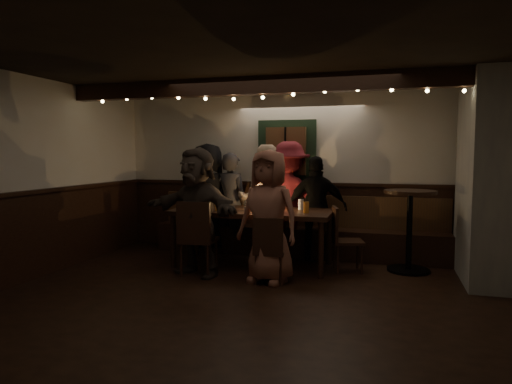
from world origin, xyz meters
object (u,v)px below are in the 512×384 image
(person_b, at_px, (231,203))
(person_f, at_px, (197,211))
(dining_table, at_px, (252,215))
(chair_near_right, at_px, (269,246))
(person_d, at_px, (289,199))
(person_g, at_px, (269,216))
(high_top, at_px, (410,220))
(chair_end, at_px, (342,235))
(person_e, at_px, (317,208))
(person_c, at_px, (264,201))
(person_a, at_px, (208,198))
(chair_near_left, at_px, (196,234))

(person_b, relative_size, person_f, 0.95)
(dining_table, height_order, person_b, person_b)
(dining_table, relative_size, chair_near_right, 2.72)
(person_b, relative_size, person_d, 0.90)
(person_f, height_order, person_g, person_f)
(high_top, distance_m, person_d, 1.84)
(chair_end, height_order, person_e, person_e)
(person_d, bearing_deg, high_top, 173.39)
(high_top, height_order, person_c, person_c)
(dining_table, distance_m, person_c, 0.65)
(chair_end, height_order, high_top, high_top)
(chair_near_right, relative_size, person_a, 0.47)
(chair_end, relative_size, person_d, 0.49)
(person_b, height_order, person_f, person_f)
(high_top, xyz_separation_m, person_f, (-2.71, -0.97, 0.15))
(chair_near_right, distance_m, person_b, 1.90)
(chair_near_left, xyz_separation_m, person_a, (-0.43, 1.48, 0.33))
(person_b, relative_size, person_c, 0.93)
(person_e, bearing_deg, chair_near_right, 60.55)
(person_d, bearing_deg, person_f, 64.31)
(chair_end, height_order, person_c, person_c)
(chair_near_right, height_order, person_f, person_f)
(person_b, distance_m, person_e, 1.41)
(person_f, xyz_separation_m, person_g, (1.00, -0.06, -0.02))
(dining_table, relative_size, person_f, 1.33)
(chair_end, distance_m, person_f, 2.00)
(chair_near_left, bearing_deg, person_f, 103.79)
(chair_end, relative_size, person_f, 0.52)
(dining_table, distance_m, chair_near_left, 0.93)
(person_e, bearing_deg, person_f, 27.41)
(dining_table, bearing_deg, person_f, -130.24)
(person_d, relative_size, person_f, 1.06)
(chair_near_left, relative_size, person_g, 0.60)
(high_top, bearing_deg, person_g, -148.95)
(chair_near_right, bearing_deg, dining_table, 119.96)
(chair_end, relative_size, person_c, 0.51)
(chair_near_right, relative_size, person_e, 0.53)
(person_a, bearing_deg, person_e, -172.74)
(chair_end, relative_size, person_g, 0.53)
(chair_end, relative_size, person_e, 0.56)
(chair_near_right, relative_size, high_top, 0.75)
(dining_table, distance_m, person_f, 0.87)
(chair_near_left, height_order, chair_end, chair_near_left)
(person_e, bearing_deg, person_c, -15.79)
(dining_table, distance_m, person_e, 1.04)
(person_e, bearing_deg, chair_end, 111.98)
(chair_near_right, bearing_deg, high_top, 33.80)
(person_c, distance_m, person_f, 1.42)
(chair_end, height_order, person_a, person_a)
(person_f, bearing_deg, high_top, 41.44)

